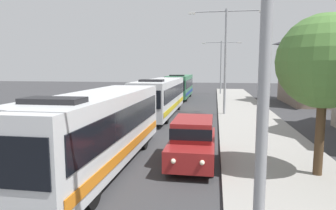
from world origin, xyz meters
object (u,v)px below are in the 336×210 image
at_px(bus_second_in_line, 161,96).
at_px(roadside_tree, 325,62).
at_px(streetlamp_far, 221,61).
at_px(streetlamp_mid, 226,51).
at_px(bus_middle, 180,86).
at_px(bus_lead, 99,127).
at_px(white_suv, 193,139).

height_order(bus_second_in_line, roadside_tree, roadside_tree).
distance_m(streetlamp_far, roadside_tree, 34.30).
bearing_deg(streetlamp_mid, bus_middle, 112.16).
distance_m(bus_lead, bus_middle, 27.45).
distance_m(streetlamp_mid, streetlamp_far, 20.13).
relative_size(bus_second_in_line, bus_middle, 1.18).
distance_m(bus_second_in_line, streetlamp_mid, 6.61).
bearing_deg(bus_lead, streetlamp_far, 81.06).
bearing_deg(white_suv, bus_second_in_line, 106.68).
distance_m(bus_second_in_line, roadside_tree, 16.07).
bearing_deg(bus_middle, bus_lead, -90.00).
bearing_deg(white_suv, roadside_tree, -13.47).
distance_m(bus_middle, streetlamp_mid, 14.80).
bearing_deg(streetlamp_far, streetlamp_mid, -90.00).
height_order(streetlamp_mid, roadside_tree, streetlamp_mid).
height_order(bus_middle, streetlamp_far, streetlamp_far).
xyz_separation_m(bus_second_in_line, streetlamp_mid, (5.40, 0.56, 3.78)).
height_order(bus_middle, roadside_tree, roadside_tree).
xyz_separation_m(white_suv, roadside_tree, (4.69, -1.12, 3.23)).
bearing_deg(white_suv, bus_middle, 98.05).
relative_size(streetlamp_mid, roadside_tree, 1.50).
height_order(white_suv, streetlamp_far, streetlamp_far).
xyz_separation_m(bus_lead, streetlamp_far, (5.40, 34.32, 3.31)).
distance_m(bus_lead, bus_second_in_line, 13.63).
xyz_separation_m(streetlamp_mid, streetlamp_far, (0.00, 20.13, -0.47)).
relative_size(bus_middle, streetlamp_far, 1.33).
bearing_deg(streetlamp_mid, streetlamp_far, 90.00).
height_order(bus_lead, roadside_tree, roadside_tree).
relative_size(bus_lead, bus_middle, 1.04).
bearing_deg(bus_lead, roadside_tree, 1.13).
distance_m(white_suv, streetlamp_far, 33.31).
xyz_separation_m(white_suv, streetlamp_mid, (1.70, 12.91, 4.44)).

